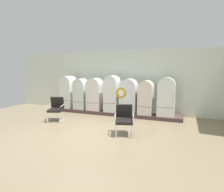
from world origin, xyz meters
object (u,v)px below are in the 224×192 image
at_px(sign_stand, 121,106).
at_px(refrigerator_1, 81,93).
at_px(refrigerator_0, 68,91).
at_px(refrigerator_2, 95,93).
at_px(armchair_right, 124,118).
at_px(armchair_left, 56,108).
at_px(refrigerator_4, 129,95).
at_px(refrigerator_6, 166,96).
at_px(refrigerator_3, 112,92).
at_px(refrigerator_5, 146,96).

bearing_deg(sign_stand, refrigerator_1, 156.94).
distance_m(refrigerator_0, refrigerator_2, 1.49).
height_order(refrigerator_2, armchair_right, refrigerator_2).
bearing_deg(armchair_left, refrigerator_2, 62.66).
height_order(refrigerator_0, armchair_right, refrigerator_0).
bearing_deg(refrigerator_4, armchair_left, -145.74).
xyz_separation_m(armchair_left, armchair_right, (3.07, -0.59, 0.00)).
distance_m(refrigerator_4, armchair_right, 2.41).
height_order(refrigerator_2, refrigerator_4, refrigerator_2).
xyz_separation_m(refrigerator_0, armchair_right, (3.66, -2.36, -0.48)).
height_order(refrigerator_6, armchair_left, refrigerator_6).
height_order(refrigerator_0, refrigerator_4, refrigerator_0).
bearing_deg(refrigerator_1, armchair_left, -94.73).
bearing_deg(refrigerator_4, sign_stand, -90.47).
height_order(refrigerator_0, armchair_left, refrigerator_0).
bearing_deg(armchair_right, armchair_left, 169.18).
height_order(refrigerator_0, sign_stand, refrigerator_0).
xyz_separation_m(refrigerator_0, refrigerator_4, (3.14, -0.05, -0.05)).
distance_m(refrigerator_1, refrigerator_4, 2.40).
xyz_separation_m(refrigerator_3, armchair_right, (1.32, -2.35, -0.51)).
bearing_deg(refrigerator_1, refrigerator_3, 1.37).
height_order(refrigerator_5, sign_stand, refrigerator_5).
bearing_deg(sign_stand, refrigerator_0, 161.11).
height_order(refrigerator_0, refrigerator_6, refrigerator_6).
bearing_deg(refrigerator_2, refrigerator_5, 0.50).
height_order(refrigerator_2, refrigerator_5, refrigerator_2).
distance_m(refrigerator_5, refrigerator_6, 0.85).
distance_m(armchair_right, sign_stand, 1.41).
bearing_deg(refrigerator_1, refrigerator_2, 0.33).
bearing_deg(armchair_left, armchair_right, -10.82).
distance_m(refrigerator_2, armchair_left, 2.00).
relative_size(refrigerator_4, sign_stand, 1.10).
bearing_deg(refrigerator_5, armchair_right, -95.55).
distance_m(refrigerator_0, sign_stand, 3.32).
distance_m(refrigerator_3, armchair_right, 2.74).
bearing_deg(refrigerator_6, armchair_left, -157.37).
height_order(refrigerator_3, refrigerator_4, refrigerator_3).
xyz_separation_m(refrigerator_4, refrigerator_5, (0.75, 0.02, -0.02)).
distance_m(armchair_left, armchair_right, 3.12).
relative_size(refrigerator_0, refrigerator_4, 1.05).
relative_size(refrigerator_2, sign_stand, 1.10).
distance_m(refrigerator_1, refrigerator_3, 1.60).
relative_size(refrigerator_1, refrigerator_3, 0.90).
distance_m(refrigerator_5, armchair_right, 2.38).
bearing_deg(armchair_left, refrigerator_0, 108.45).
xyz_separation_m(refrigerator_3, sign_stand, (0.79, -1.06, -0.37)).
bearing_deg(refrigerator_5, refrigerator_2, -179.50).
xyz_separation_m(refrigerator_5, armchair_left, (-3.29, -1.75, -0.41)).
bearing_deg(refrigerator_6, armchair_right, -114.89).
relative_size(refrigerator_4, armchair_left, 1.60).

